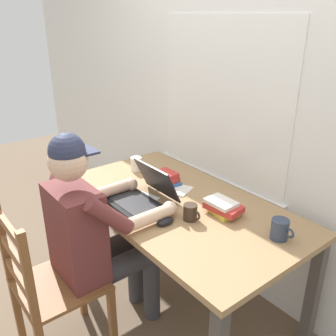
% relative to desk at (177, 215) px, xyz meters
% --- Properties ---
extents(ground_plane, '(8.00, 8.00, 0.00)m').
position_rel_desk_xyz_m(ground_plane, '(0.00, 0.00, -0.65)').
color(ground_plane, brown).
extents(back_wall, '(6.00, 0.08, 2.60)m').
position_rel_desk_xyz_m(back_wall, '(-0.00, 0.50, 0.64)').
color(back_wall, silver).
rests_on(back_wall, ground).
extents(desk, '(1.52, 0.84, 0.74)m').
position_rel_desk_xyz_m(desk, '(0.00, 0.00, 0.00)').
color(desk, '#9E7A51').
rests_on(desk, ground).
extents(seated_person, '(0.50, 0.60, 1.25)m').
position_rel_desk_xyz_m(seated_person, '(-0.09, -0.49, 0.04)').
color(seated_person, brown).
rests_on(seated_person, ground).
extents(wooden_chair, '(0.42, 0.42, 0.95)m').
position_rel_desk_xyz_m(wooden_chair, '(-0.09, -0.77, -0.19)').
color(wooden_chair, brown).
rests_on(wooden_chair, ground).
extents(laptop, '(0.33, 0.33, 0.22)m').
position_rel_desk_xyz_m(laptop, '(-0.12, -0.16, 0.14)').
color(laptop, black).
rests_on(laptop, desk).
extents(computer_mouse, '(0.06, 0.10, 0.03)m').
position_rel_desk_xyz_m(computer_mouse, '(0.15, -0.21, 0.10)').
color(computer_mouse, black).
rests_on(computer_mouse, desk).
extents(coffee_mug_white, '(0.12, 0.08, 0.10)m').
position_rel_desk_xyz_m(coffee_mug_white, '(-0.53, 0.07, 0.14)').
color(coffee_mug_white, silver).
rests_on(coffee_mug_white, desk).
extents(coffee_mug_dark, '(0.12, 0.09, 0.10)m').
position_rel_desk_xyz_m(coffee_mug_dark, '(0.60, 0.15, 0.14)').
color(coffee_mug_dark, '#2D384C').
rests_on(coffee_mug_dark, desk).
extents(coffee_mug_spare, '(0.11, 0.07, 0.09)m').
position_rel_desk_xyz_m(coffee_mug_spare, '(0.20, -0.07, 0.13)').
color(coffee_mug_spare, '#38281E').
rests_on(coffee_mug_spare, desk).
extents(book_stack_main, '(0.19, 0.15, 0.08)m').
position_rel_desk_xyz_m(book_stack_main, '(-0.24, 0.10, 0.12)').
color(book_stack_main, '#2D5B9E').
rests_on(book_stack_main, desk).
extents(book_stack_side, '(0.21, 0.15, 0.08)m').
position_rel_desk_xyz_m(book_stack_side, '(0.26, 0.11, 0.13)').
color(book_stack_side, gold).
rests_on(book_stack_side, desk).
extents(paper_pile_near_laptop, '(0.24, 0.21, 0.01)m').
position_rel_desk_xyz_m(paper_pile_near_laptop, '(-0.14, 0.09, 0.09)').
color(paper_pile_near_laptop, silver).
rests_on(paper_pile_near_laptop, desk).
extents(paper_pile_back_corner, '(0.27, 0.20, 0.01)m').
position_rel_desk_xyz_m(paper_pile_back_corner, '(-0.19, -0.16, 0.09)').
color(paper_pile_back_corner, white).
rests_on(paper_pile_back_corner, desk).
extents(paper_pile_side, '(0.25, 0.25, 0.01)m').
position_rel_desk_xyz_m(paper_pile_side, '(-0.25, -0.23, 0.09)').
color(paper_pile_side, silver).
rests_on(paper_pile_side, desk).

